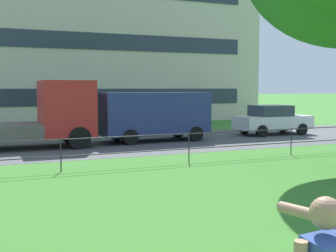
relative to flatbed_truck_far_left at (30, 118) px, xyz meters
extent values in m
cube|color=#4C4C51|center=(2.33, -0.03, -1.21)|extent=(80.00, 7.69, 0.01)
cylinder|color=#232328|center=(0.25, -5.67, -0.72)|extent=(0.04, 0.04, 1.00)
cylinder|color=#232328|center=(4.41, -5.67, -0.72)|extent=(0.04, 0.04, 1.00)
cylinder|color=#232328|center=(8.57, -5.67, -0.72)|extent=(0.04, 0.04, 1.00)
cylinder|color=#232328|center=(2.33, -5.67, -0.77)|extent=(29.15, 0.03, 0.03)
cylinder|color=#232328|center=(2.33, -5.67, -0.27)|extent=(29.15, 0.03, 0.03)
sphere|color=#A87A5B|center=(0.13, -16.45, 0.41)|extent=(0.22, 0.22, 0.22)
cylinder|color=#A87A5B|center=(0.30, -16.12, 0.29)|extent=(0.16, 0.63, 0.12)
cube|color=#B22323|center=(1.47, -0.01, 0.38)|extent=(2.12, 2.32, 2.30)
cube|color=#283342|center=(2.37, -0.02, 0.73)|extent=(0.14, 1.84, 0.87)
cylinder|color=black|center=(1.80, 1.04, -0.77)|extent=(0.90, 0.31, 0.90)
cylinder|color=black|center=(1.78, -1.07, -0.77)|extent=(0.90, 0.31, 0.90)
cube|color=navy|center=(5.51, 0.28, 0.07)|extent=(5.06, 2.11, 1.90)
cube|color=#283342|center=(7.51, 0.34, 0.40)|extent=(0.17, 1.67, 0.76)
cylinder|color=black|center=(7.18, 1.26, -0.88)|extent=(0.69, 0.26, 0.68)
cylinder|color=black|center=(7.24, -0.60, -0.88)|extent=(0.69, 0.26, 0.68)
cylinder|color=black|center=(3.98, 1.16, -0.88)|extent=(0.69, 0.26, 0.68)
cylinder|color=black|center=(4.04, -0.70, -0.88)|extent=(0.69, 0.26, 0.68)
cube|color=silver|center=(12.32, 0.46, -0.58)|extent=(4.03, 1.77, 0.68)
cube|color=#2D3847|center=(12.17, 0.47, 0.04)|extent=(1.92, 1.55, 0.56)
cylinder|color=black|center=(13.57, 1.25, -0.92)|extent=(0.60, 0.21, 0.60)
cylinder|color=black|center=(13.55, -0.36, -0.92)|extent=(0.60, 0.21, 0.60)
cylinder|color=black|center=(11.09, 1.29, -0.92)|extent=(0.60, 0.21, 0.60)
cylinder|color=black|center=(11.07, -0.32, -0.92)|extent=(0.60, 0.21, 0.60)
cube|color=beige|center=(5.97, 18.02, 6.15)|extent=(24.78, 15.09, 14.74)
cube|color=#283342|center=(5.97, 10.45, 0.62)|extent=(20.82, 0.06, 1.10)
cube|color=#283342|center=(5.97, 10.45, 4.31)|extent=(20.82, 0.06, 1.10)
camera|label=1|loc=(-1.96, -18.67, 1.23)|focal=47.45mm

